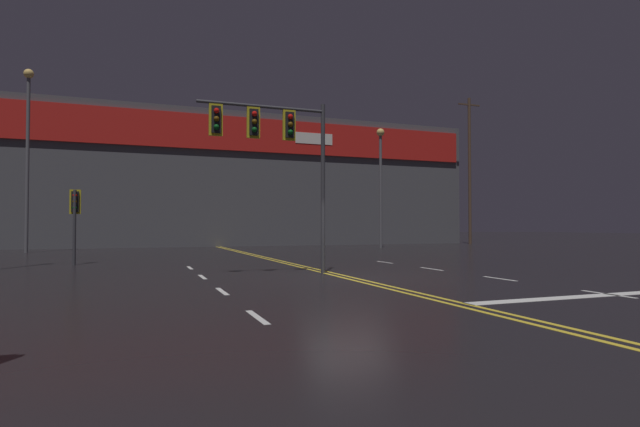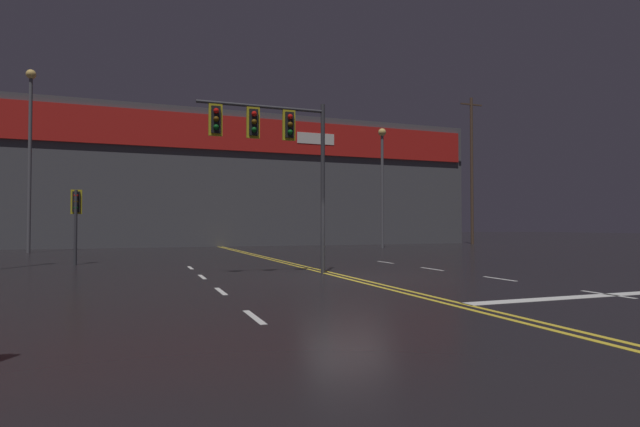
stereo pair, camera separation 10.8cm
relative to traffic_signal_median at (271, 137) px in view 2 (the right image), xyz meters
name	(u,v)px [view 2 (the right image)]	position (x,y,z in m)	size (l,w,h in m)	color
ground_plane	(348,278)	(1.96, -1.69, -4.42)	(200.00, 200.00, 0.00)	black
road_markings	(382,280)	(2.64, -2.61, -4.42)	(12.18, 60.00, 0.01)	gold
traffic_signal_median	(271,137)	(0.00, 0.00, 0.00)	(4.22, 0.36, 5.64)	#38383D
traffic_signal_corner_northwest	(76,210)	(-6.34, 6.83, -2.20)	(0.42, 0.36, 3.04)	#38383D
streetlight_near_right	(382,170)	(12.45, 16.34, 1.13)	(0.56, 0.56, 8.58)	#59595E
streetlight_median_approach	(30,138)	(-9.99, 17.94, 2.38)	(0.56, 0.56, 10.86)	#59595E
building_backdrop	(211,183)	(1.96, 27.83, 0.89)	(43.98, 10.23, 10.58)	#4C4C51
utility_pole_row	(264,168)	(4.92, 21.04, 1.56)	(45.81, 0.26, 12.95)	#4C3828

